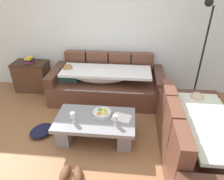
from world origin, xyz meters
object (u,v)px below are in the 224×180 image
at_px(fruit_bowl, 102,113).
at_px(crumpled_garment, 42,131).
at_px(pair_of_shoes, 72,174).
at_px(open_magazine, 122,118).
at_px(couch_along_wall, 105,84).
at_px(wine_glass_near_right, 115,118).
at_px(wine_glass_near_left, 73,116).
at_px(couch_near_window, 197,141).
at_px(floor_lamp, 202,48).
at_px(book_stack_on_cabinet, 29,60).
at_px(coffee_table, 95,126).
at_px(side_cabinet, 32,76).

distance_m(fruit_bowl, crumpled_garment, 1.05).
bearing_deg(pair_of_shoes, open_magazine, 53.17).
bearing_deg(fruit_bowl, pair_of_shoes, -109.38).
relative_size(couch_along_wall, crumpled_garment, 5.55).
height_order(wine_glass_near_right, open_magazine, wine_glass_near_right).
xyz_separation_m(couch_along_wall, wine_glass_near_left, (-0.31, -1.31, 0.16)).
height_order(couch_near_window, fruit_bowl, couch_near_window).
relative_size(couch_near_window, crumpled_garment, 4.60).
height_order(pair_of_shoes, crumpled_garment, crumpled_garment).
distance_m(couch_along_wall, couch_near_window, 2.06).
distance_m(couch_near_window, wine_glass_near_right, 1.13).
height_order(wine_glass_near_right, floor_lamp, floor_lamp).
height_order(couch_along_wall, fruit_bowl, couch_along_wall).
distance_m(open_magazine, pair_of_shoes, 1.04).
height_order(couch_near_window, wine_glass_near_right, couch_near_window).
relative_size(couch_along_wall, floor_lamp, 1.14).
distance_m(wine_glass_near_left, open_magazine, 0.73).
distance_m(floor_lamp, crumpled_garment, 3.13).
bearing_deg(wine_glass_near_right, pair_of_shoes, -129.39).
distance_m(couch_near_window, book_stack_on_cabinet, 3.53).
distance_m(coffee_table, floor_lamp, 2.35).
relative_size(coffee_table, pair_of_shoes, 3.64).
relative_size(side_cabinet, book_stack_on_cabinet, 3.18).
bearing_deg(crumpled_garment, wine_glass_near_left, -11.59).
bearing_deg(book_stack_on_cabinet, couch_near_window, -29.33).
bearing_deg(pair_of_shoes, book_stack_on_cabinet, 123.77).
xyz_separation_m(coffee_table, book_stack_on_cabinet, (-1.64, 1.43, 0.46)).
bearing_deg(wine_glass_near_left, side_cabinet, 131.02).
xyz_separation_m(wine_glass_near_left, wine_glass_near_right, (0.62, -0.00, 0.00)).
xyz_separation_m(wine_glass_near_right, side_cabinet, (-1.96, 1.54, -0.17)).
height_order(floor_lamp, crumpled_garment, floor_lamp).
xyz_separation_m(couch_near_window, crumpled_garment, (-2.31, 0.30, -0.27)).
bearing_deg(crumpled_garment, couch_near_window, -7.39).
height_order(couch_along_wall, side_cabinet, couch_along_wall).
distance_m(open_magazine, side_cabinet, 2.46).
bearing_deg(wine_glass_near_left, open_magazine, 13.49).
bearing_deg(floor_lamp, fruit_bowl, -144.05).
distance_m(couch_along_wall, floor_lamp, 1.93).
relative_size(book_stack_on_cabinet, floor_lamp, 0.12).
relative_size(side_cabinet, floor_lamp, 0.37).
bearing_deg(book_stack_on_cabinet, wine_glass_near_left, -49.07).
height_order(fruit_bowl, floor_lamp, floor_lamp).
xyz_separation_m(wine_glass_near_right, open_magazine, (0.08, 0.17, -0.11)).
bearing_deg(couch_near_window, wine_glass_near_right, 80.97).
relative_size(book_stack_on_cabinet, pair_of_shoes, 0.69).
xyz_separation_m(open_magazine, floor_lamp, (1.36, 1.24, 0.73)).
relative_size(coffee_table, wine_glass_near_left, 7.23).
xyz_separation_m(couch_along_wall, wine_glass_near_right, (0.31, -1.32, 0.16)).
xyz_separation_m(wine_glass_near_left, crumpled_garment, (-0.59, 0.12, -0.44)).
bearing_deg(pair_of_shoes, crumpled_garment, 133.15).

